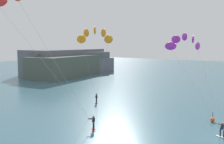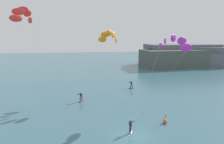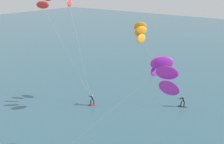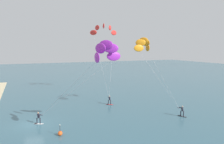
{
  "view_description": "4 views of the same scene",
  "coord_description": "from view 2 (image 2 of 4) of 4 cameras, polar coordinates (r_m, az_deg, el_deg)",
  "views": [
    {
      "loc": [
        -28.24,
        -4.23,
        9.92
      ],
      "look_at": [
        -0.17,
        14.4,
        6.1
      ],
      "focal_mm": 41.57,
      "sensor_mm": 36.0,
      "label": 1
    },
    {
      "loc": [
        -5.52,
        -21.74,
        11.19
      ],
      "look_at": [
        -0.64,
        9.72,
        5.66
      ],
      "focal_mm": 34.16,
      "sensor_mm": 36.0,
      "label": 2
    },
    {
      "loc": [
        15.87,
        -9.5,
        16.8
      ],
      "look_at": [
        -0.26,
        11.56,
        6.93
      ],
      "focal_mm": 38.41,
      "sensor_mm": 36.0,
      "label": 3
    },
    {
      "loc": [
        30.09,
        -1.12,
        10.47
      ],
      "look_at": [
        -1.21,
        12.22,
        6.56
      ],
      "focal_mm": 34.18,
      "sensor_mm": 36.0,
      "label": 4
    }
  ],
  "objects": [
    {
      "name": "marker_buoy",
      "position": [
        28.85,
        13.99,
        -12.62
      ],
      "size": [
        0.56,
        0.56,
        1.38
      ],
      "color": "#EA5119",
      "rests_on": "ground"
    },
    {
      "name": "kitesurfer_mid_water",
      "position": [
        38.54,
        -22.19,
        13.25
      ],
      "size": [
        11.15,
        6.13,
        15.77
      ],
      "color": "red",
      "rests_on": "ground"
    },
    {
      "name": "kitesurfer_nearshore",
      "position": [
        31.92,
        15.71,
        6.81
      ],
      "size": [
        10.6,
        10.03,
        11.31
      ],
      "color": "white",
      "rests_on": "ground"
    },
    {
      "name": "ground_plane",
      "position": [
        25.07,
        5.08,
        -16.69
      ],
      "size": [
        240.0,
        240.0,
        0.0
      ],
      "primitive_type": "plane",
      "color": "#386070"
    },
    {
      "name": "kitesurfer_far_out",
      "position": [
        39.61,
        -0.49,
        8.87
      ],
      "size": [
        7.93,
        6.6,
        12.13
      ],
      "color": "#333338",
      "rests_on": "ground"
    },
    {
      "name": "distant_headland",
      "position": [
        84.33,
        18.13,
        4.07
      ],
      "size": [
        31.64,
        19.22,
        7.77
      ],
      "color": "#4C564C",
      "rests_on": "ground"
    }
  ]
}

